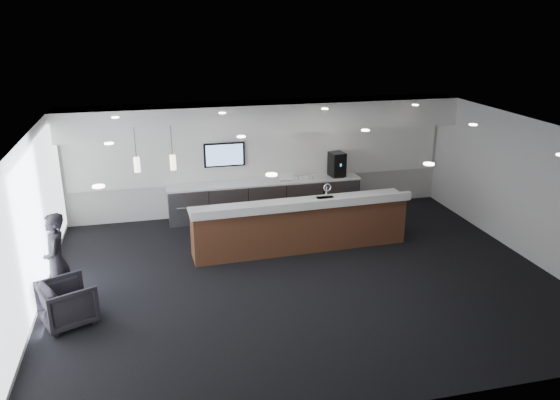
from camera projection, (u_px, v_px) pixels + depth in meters
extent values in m
plane|color=black|center=(303.00, 277.00, 11.10)|extent=(10.00, 10.00, 0.00)
cube|color=black|center=(305.00, 132.00, 10.12)|extent=(10.00, 8.00, 0.02)
cube|color=silver|center=(262.00, 157.00, 14.29)|extent=(10.00, 0.02, 3.00)
cube|color=silver|center=(28.00, 230.00, 9.50)|extent=(0.02, 8.00, 3.00)
cube|color=silver|center=(527.00, 189.00, 11.72)|extent=(0.02, 8.00, 3.00)
cube|color=white|center=(265.00, 117.00, 13.50)|extent=(10.00, 0.90, 0.70)
cube|color=white|center=(262.00, 154.00, 14.23)|extent=(9.80, 0.06, 1.40)
cube|color=silver|center=(31.00, 230.00, 9.51)|extent=(0.04, 7.36, 2.55)
cube|color=gray|center=(265.00, 199.00, 14.30)|extent=(5.00, 0.60, 0.90)
cube|color=white|center=(265.00, 182.00, 14.14)|extent=(5.06, 0.66, 0.05)
cylinder|color=white|center=(189.00, 208.00, 13.55)|extent=(0.60, 0.02, 0.02)
cylinder|color=white|center=(229.00, 205.00, 13.77)|extent=(0.60, 0.02, 0.02)
cylinder|color=white|center=(268.00, 202.00, 13.99)|extent=(0.60, 0.02, 0.02)
cylinder|color=white|center=(305.00, 199.00, 14.21)|extent=(0.60, 0.02, 0.02)
cylinder|color=white|center=(341.00, 196.00, 14.43)|extent=(0.60, 0.02, 0.02)
cube|color=black|center=(224.00, 155.00, 13.93)|extent=(1.05, 0.07, 0.62)
cube|color=blue|center=(225.00, 155.00, 13.90)|extent=(0.95, 0.01, 0.54)
cylinder|color=beige|center=(174.00, 168.00, 10.57)|extent=(0.12, 0.12, 0.30)
cylinder|color=beige|center=(137.00, 170.00, 10.41)|extent=(0.12, 0.12, 0.30)
cube|color=#532C1B|center=(301.00, 227.00, 12.27)|extent=(4.89, 0.87, 1.05)
cube|color=white|center=(301.00, 204.00, 12.09)|extent=(4.97, 0.95, 0.06)
cube|color=white|center=(306.00, 205.00, 11.72)|extent=(4.95, 0.31, 0.18)
cylinder|color=white|center=(326.00, 193.00, 12.29)|extent=(0.04, 0.04, 0.28)
torus|color=white|center=(327.00, 187.00, 12.19)|extent=(0.19, 0.04, 0.19)
cube|color=black|center=(337.00, 164.00, 14.48)|extent=(0.42, 0.46, 0.64)
cube|color=white|center=(339.00, 178.00, 14.37)|extent=(0.23, 0.12, 0.02)
cube|color=white|center=(290.00, 176.00, 14.12)|extent=(0.17, 0.05, 0.23)
cube|color=white|center=(283.00, 176.00, 14.13)|extent=(0.19, 0.04, 0.25)
imported|color=black|center=(68.00, 303.00, 9.35)|extent=(1.11, 1.10, 0.77)
imported|color=black|center=(57.00, 261.00, 9.75)|extent=(0.50, 0.70, 1.79)
imported|color=white|center=(312.00, 177.00, 14.33)|extent=(0.09, 0.09, 0.09)
imported|color=white|center=(307.00, 177.00, 14.30)|extent=(0.13, 0.13, 0.09)
imported|color=white|center=(302.00, 178.00, 14.27)|extent=(0.11, 0.11, 0.09)
imported|color=white|center=(297.00, 178.00, 14.24)|extent=(0.12, 0.12, 0.09)
imported|color=white|center=(291.00, 178.00, 14.21)|extent=(0.13, 0.13, 0.09)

